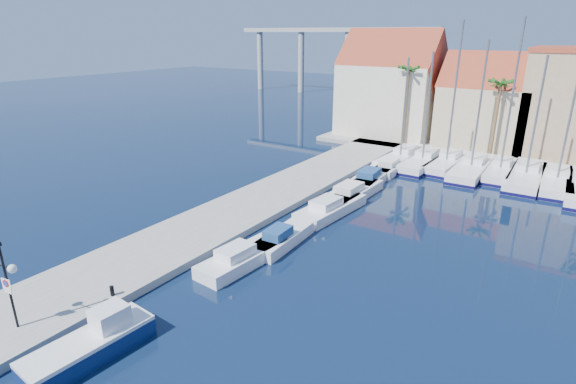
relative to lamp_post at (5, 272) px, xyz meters
The scene contains 25 objects.
ground 9.07m from the lamp_post, 18.77° to the left, with size 260.00×260.00×0.00m, color black.
quay_west 16.54m from the lamp_post, 93.62° to the left, with size 6.00×77.00×0.50m, color gray.
shore_north 53.89m from the lamp_post, 70.48° to the left, with size 54.00×16.00×0.50m, color gray.
lamp_post is the anchor object (origin of this frame).
bollard 5.06m from the lamp_post, 71.53° to the left, with size 0.22×0.22×0.54m, color black.
fishing_boat 5.06m from the lamp_post, 15.56° to the left, with size 2.24×5.66×1.94m.
motorboat_west_0 12.28m from the lamp_post, 68.98° to the left, with size 2.53×6.50×1.40m.
motorboat_west_1 15.72m from the lamp_post, 71.98° to the left, with size 2.05×5.64×1.40m.
motorboat_west_2 22.08m from the lamp_post, 77.39° to the left, with size 2.88×7.28×1.40m.
motorboat_west_3 26.15m from the lamp_post, 79.79° to the left, with size 2.57×7.40×1.40m.
motorboat_west_4 30.83m from the lamp_post, 82.12° to the left, with size 2.74×7.25×1.40m.
motorboat_west_5 35.14m from the lamp_post, 82.80° to the left, with size 2.30×6.52×1.40m.
motorboat_west_6 41.58m from the lamp_post, 83.92° to the left, with size 2.54×7.52×1.40m.
sailboat_0 39.01m from the lamp_post, 83.82° to the left, with size 3.03×9.79×11.04m.
sailboat_1 39.32m from the lamp_post, 80.31° to the left, with size 2.86×9.87×11.68m.
sailboat_2 40.59m from the lamp_post, 77.37° to the left, with size 2.86×9.31×14.59m.
sailboat_3 40.56m from the lamp_post, 73.55° to the left, with size 2.92×10.54×12.85m.
sailboat_4 41.98m from the lamp_post, 70.47° to the left, with size 2.53×8.57×14.80m.
sailboat_5 42.43m from the lamp_post, 67.29° to the left, with size 2.98×10.73×11.61m.
sailboat_6 43.28m from the lamp_post, 64.06° to the left, with size 3.29×10.02×11.63m.
building_0 49.85m from the lamp_post, 92.33° to the left, with size 12.30×9.00×13.50m.
building_1 50.74m from the lamp_post, 78.65° to the left, with size 10.30×8.00×11.00m.
palm_0 45.12m from the lamp_post, 87.47° to the left, with size 2.60×2.60×10.15m.
palm_1 46.53m from the lamp_post, 75.01° to the left, with size 2.60×2.60×9.15m.
viaduct 90.50m from the lamp_post, 110.16° to the left, with size 48.00×2.20×14.45m.
Camera 1 is at (12.25, -10.28, 13.40)m, focal length 28.00 mm.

